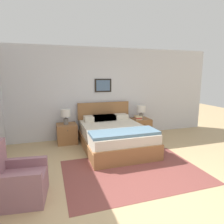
% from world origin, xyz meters
% --- Properties ---
extents(ground_plane, '(16.00, 16.00, 0.00)m').
position_xyz_m(ground_plane, '(0.00, 0.00, 0.00)').
color(ground_plane, tan).
extents(wall_back, '(7.36, 0.09, 2.60)m').
position_xyz_m(wall_back, '(0.00, 3.26, 1.30)').
color(wall_back, silver).
rests_on(wall_back, ground_plane).
extents(area_rug_main, '(2.61, 1.80, 0.01)m').
position_xyz_m(area_rug_main, '(0.13, 0.84, 0.00)').
color(area_rug_main, brown).
rests_on(area_rug_main, ground_plane).
extents(bed, '(1.53, 2.07, 1.04)m').
position_xyz_m(bed, '(0.18, 2.17, 0.32)').
color(bed, '#936038').
rests_on(bed, ground_plane).
extents(armchair, '(0.80, 0.74, 0.88)m').
position_xyz_m(armchair, '(-1.87, 0.57, 0.29)').
color(armchair, '#8E606B').
rests_on(armchair, ground_plane).
extents(nightstand_near_window, '(0.53, 0.53, 0.52)m').
position_xyz_m(nightstand_near_window, '(-0.93, 2.93, 0.26)').
color(nightstand_near_window, '#936038').
rests_on(nightstand_near_window, ground_plane).
extents(nightstand_by_door, '(0.53, 0.53, 0.52)m').
position_xyz_m(nightstand_by_door, '(1.28, 2.93, 0.26)').
color(nightstand_by_door, '#936038').
rests_on(nightstand_by_door, ground_plane).
extents(table_lamp_near_window, '(0.25, 0.25, 0.40)m').
position_xyz_m(table_lamp_near_window, '(-0.94, 2.91, 0.79)').
color(table_lamp_near_window, slate).
rests_on(table_lamp_near_window, nightstand_near_window).
extents(table_lamp_by_door, '(0.25, 0.25, 0.40)m').
position_xyz_m(table_lamp_by_door, '(1.28, 2.91, 0.79)').
color(table_lamp_by_door, slate).
rests_on(table_lamp_by_door, nightstand_by_door).
extents(book_thick_bottom, '(0.21, 0.24, 0.03)m').
position_xyz_m(book_thick_bottom, '(1.17, 2.88, 0.54)').
color(book_thick_bottom, beige).
rests_on(book_thick_bottom, nightstand_by_door).
extents(book_hardcover_middle, '(0.20, 0.24, 0.04)m').
position_xyz_m(book_hardcover_middle, '(1.17, 2.88, 0.57)').
color(book_hardcover_middle, '#B7332D').
rests_on(book_hardcover_middle, book_thick_bottom).
extents(book_novel_upper, '(0.23, 0.27, 0.04)m').
position_xyz_m(book_novel_upper, '(1.17, 2.88, 0.61)').
color(book_novel_upper, beige).
rests_on(book_novel_upper, book_hardcover_middle).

